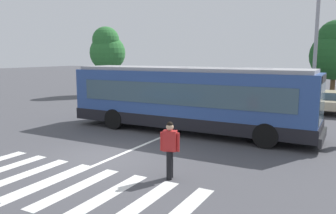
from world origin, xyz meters
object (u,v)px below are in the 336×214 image
(parked_car_red, at_px, (217,93))
(twin_arm_street_lamp, at_px, (318,8))
(city_transit_bus, at_px, (188,99))
(parked_car_champagne, at_px, (330,100))
(background_tree_left, at_px, (107,49))
(pedestrian_crossing_street, at_px, (170,147))
(parked_car_white, at_px, (249,96))
(parked_car_black, at_px, (290,97))
(parked_car_blue, at_px, (184,91))
(background_tree_right, at_px, (335,51))

(parked_car_red, distance_m, twin_arm_street_lamp, 9.78)
(city_transit_bus, distance_m, parked_car_champagne, 11.05)
(background_tree_left, bearing_deg, pedestrian_crossing_street, -46.87)
(pedestrian_crossing_street, relative_size, parked_car_red, 0.37)
(parked_car_white, relative_size, parked_car_black, 1.03)
(parked_car_blue, xyz_separation_m, twin_arm_street_lamp, (9.90, -3.72, 5.42))
(parked_car_blue, bearing_deg, background_tree_left, 177.25)
(parked_car_white, height_order, background_tree_left, background_tree_left)
(parked_car_red, bearing_deg, background_tree_left, 178.75)
(background_tree_right, bearing_deg, twin_arm_street_lamp, -93.86)
(parked_car_champagne, xyz_separation_m, background_tree_left, (-18.59, 0.82, 3.39))
(parked_car_red, xyz_separation_m, background_tree_left, (-10.66, 0.23, 3.39))
(pedestrian_crossing_street, distance_m, background_tree_right, 21.19)
(city_transit_bus, height_order, pedestrian_crossing_street, city_transit_bus)
(pedestrian_crossing_street, relative_size, parked_car_black, 0.38)
(background_tree_left, bearing_deg, city_transit_bus, -38.43)
(pedestrian_crossing_street, distance_m, parked_car_champagne, 15.79)
(parked_car_champagne, height_order, background_tree_left, background_tree_left)
(parked_car_red, relative_size, twin_arm_street_lamp, 0.45)
(pedestrian_crossing_street, bearing_deg, twin_arm_street_lamp, 77.82)
(background_tree_left, bearing_deg, parked_car_blue, -2.75)
(city_transit_bus, bearing_deg, parked_car_white, 87.99)
(parked_car_black, bearing_deg, background_tree_left, 178.62)
(parked_car_champagne, bearing_deg, city_transit_bus, -120.36)
(pedestrian_crossing_street, relative_size, twin_arm_street_lamp, 0.17)
(city_transit_bus, xyz_separation_m, parked_car_black, (3.01, 9.95, -0.82))
(parked_car_blue, height_order, twin_arm_street_lamp, twin_arm_street_lamp)
(twin_arm_street_lamp, xyz_separation_m, background_tree_left, (-17.83, 4.10, -2.03))
(pedestrian_crossing_street, height_order, parked_car_blue, pedestrian_crossing_street)
(parked_car_red, bearing_deg, twin_arm_street_lamp, -28.36)
(city_transit_bus, height_order, parked_car_black, city_transit_bus)
(city_transit_bus, bearing_deg, parked_car_black, 73.17)
(parked_car_red, relative_size, background_tree_right, 0.73)
(city_transit_bus, relative_size, parked_car_red, 2.56)
(parked_car_white, distance_m, parked_car_black, 2.70)
(background_tree_left, bearing_deg, background_tree_right, 13.71)
(parked_car_champagne, relative_size, twin_arm_street_lamp, 0.45)
(parked_car_blue, xyz_separation_m, parked_car_champagne, (10.66, -0.44, 0.00))
(background_tree_left, bearing_deg, parked_car_champagne, -2.53)
(parked_car_black, relative_size, background_tree_right, 0.72)
(parked_car_blue, height_order, parked_car_black, same)
(parked_car_red, bearing_deg, background_tree_right, 31.36)
(parked_car_blue, distance_m, twin_arm_street_lamp, 11.88)
(pedestrian_crossing_street, bearing_deg, parked_car_red, 105.87)
(parked_car_black, bearing_deg, parked_car_champagne, -9.65)
(parked_car_black, bearing_deg, parked_car_white, -171.76)
(city_transit_bus, bearing_deg, parked_car_champagne, 59.64)
(city_transit_bus, relative_size, twin_arm_street_lamp, 1.15)
(city_transit_bus, relative_size, parked_car_white, 2.55)
(twin_arm_street_lamp, bearing_deg, parked_car_blue, 159.40)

